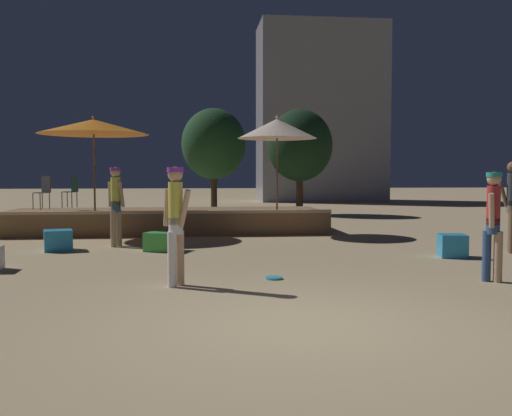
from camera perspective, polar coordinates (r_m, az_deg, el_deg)
name	(u,v)px	position (r m, az deg, el deg)	size (l,w,h in m)	color
ground_plane	(304,325)	(6.31, 4.81, -11.62)	(120.00, 120.00, 0.00)	tan
wooden_deck	(166,221)	(16.57, -9.00, -1.25)	(8.95, 3.10, 0.68)	olive
patio_umbrella_0	(94,127)	(15.54, -15.94, 7.80)	(2.85, 2.85, 3.14)	brown
patio_umbrella_1	(277,129)	(15.56, 2.13, 7.92)	(2.15, 2.15, 3.21)	brown
cube_seat_1	(58,240)	(12.92, -19.18, -3.06)	(0.70, 0.70, 0.44)	#2D9EDB
cube_seat_3	(452,246)	(11.89, 19.05, -3.59)	(0.59, 0.59, 0.45)	#2D9EDB
cube_seat_4	(161,241)	(12.33, -9.46, -3.31)	(0.76, 0.76, 0.40)	#4CC651
person_0	(116,201)	(13.20, -13.84, 0.66)	(0.43, 0.35, 1.79)	tan
person_1	(176,219)	(8.34, -8.04, -1.09)	(0.44, 0.39, 1.74)	tan
person_2	(512,201)	(12.91, 24.26, 0.60)	(0.56, 0.31, 1.90)	#72664C
person_4	(493,221)	(9.32, 22.63, -1.19)	(0.37, 0.44, 1.67)	tan
bistro_chair_0	(72,189)	(17.07, -17.90, 1.86)	(0.43, 0.42, 0.90)	#1E4C47
bistro_chair_1	(44,189)	(16.62, -20.46, 1.77)	(0.48, 0.48, 0.90)	#47474C
frisbee_disc	(274,278)	(8.95, 1.77, -7.00)	(0.27, 0.27, 0.03)	#33B2D8
background_tree_0	(214,144)	(25.31, -4.25, 6.40)	(2.83, 2.83, 4.53)	#3D2B1C
background_tree_1	(300,146)	(23.20, 4.40, 6.23)	(2.64, 2.64, 4.24)	#3D2B1C
distant_building	(321,114)	(35.34, 6.50, 9.36)	(7.55, 3.64, 10.63)	gray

